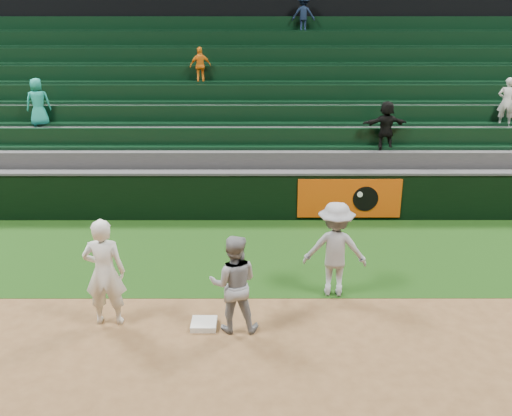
# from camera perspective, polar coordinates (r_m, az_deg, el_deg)

# --- Properties ---
(ground) EXTENTS (70.00, 70.00, 0.00)m
(ground) POSITION_cam_1_polar(r_m,az_deg,el_deg) (9.99, -3.80, -11.49)
(ground) COLOR brown
(ground) RESTS_ON ground
(foul_grass) EXTENTS (36.00, 4.20, 0.01)m
(foul_grass) POSITION_cam_1_polar(r_m,az_deg,el_deg) (12.65, -2.96, -4.49)
(foul_grass) COLOR #12330C
(foul_grass) RESTS_ON ground
(first_base) EXTENTS (0.43, 0.43, 0.10)m
(first_base) POSITION_cam_1_polar(r_m,az_deg,el_deg) (9.91, -5.22, -11.48)
(first_base) COLOR white
(first_base) RESTS_ON ground
(first_baseman) EXTENTS (0.70, 0.47, 1.90)m
(first_baseman) POSITION_cam_1_polar(r_m,az_deg,el_deg) (9.90, -14.91, -6.24)
(first_baseman) COLOR white
(first_baseman) RESTS_ON ground
(baserunner) EXTENTS (0.83, 0.65, 1.69)m
(baserunner) POSITION_cam_1_polar(r_m,az_deg,el_deg) (9.44, -2.23, -7.57)
(baserunner) COLOR #909399
(baserunner) RESTS_ON ground
(base_coach) EXTENTS (1.24, 0.79, 1.81)m
(base_coach) POSITION_cam_1_polar(r_m,az_deg,el_deg) (10.63, 7.92, -4.11)
(base_coach) COLOR #9FA3AC
(base_coach) RESTS_ON foul_grass
(field_wall) EXTENTS (36.00, 0.45, 1.25)m
(field_wall) POSITION_cam_1_polar(r_m,az_deg,el_deg) (14.48, -2.49, 1.32)
(field_wall) COLOR black
(field_wall) RESTS_ON ground
(stadium_seating) EXTENTS (36.00, 5.95, 5.50)m
(stadium_seating) POSITION_cam_1_polar(r_m,az_deg,el_deg) (17.86, -2.12, 8.35)
(stadium_seating) COLOR #363639
(stadium_seating) RESTS_ON ground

